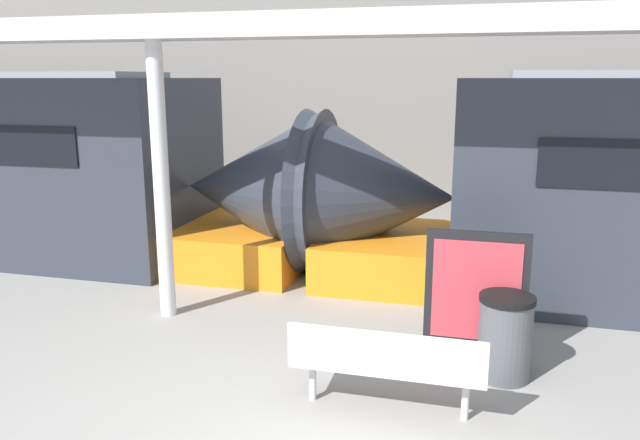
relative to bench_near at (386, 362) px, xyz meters
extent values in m
cube|color=gray|center=(-0.68, 8.53, 1.98)|extent=(56.00, 0.20, 5.00)
cone|color=#2D333D|center=(-0.79, 4.19, 0.79)|extent=(2.37, 2.63, 2.63)
cube|color=orange|center=(-0.56, 4.19, -0.17)|extent=(2.13, 2.46, 0.70)
cone|color=#2D333D|center=(-2.84, 4.19, 0.79)|extent=(2.37, 2.63, 2.63)
cube|color=orange|center=(-3.06, 4.19, -0.17)|extent=(2.13, 2.46, 0.70)
cube|color=silver|center=(0.00, 0.08, -0.08)|extent=(1.83, 0.44, 0.04)
cube|color=silver|center=(0.00, -0.12, 0.14)|extent=(1.83, 0.04, 0.40)
cylinder|color=silver|center=(-0.73, 0.09, -0.31)|extent=(0.07, 0.07, 0.43)
cylinder|color=silver|center=(0.73, 0.08, -0.31)|extent=(0.07, 0.07, 0.43)
cylinder|color=#4C4F54|center=(1.09, 1.04, -0.10)|extent=(0.55, 0.55, 0.85)
cylinder|color=black|center=(1.09, 1.04, 0.36)|extent=(0.57, 0.57, 0.06)
cube|color=black|center=(0.77, 1.42, 0.22)|extent=(1.11, 0.06, 1.48)
cube|color=#B73842|center=(0.77, 1.39, 0.29)|extent=(0.95, 0.01, 1.13)
cylinder|color=silver|center=(-3.22, 1.79, 1.25)|extent=(0.21, 0.21, 3.55)
cube|color=#B7B7BC|center=(-3.22, 1.79, 3.17)|extent=(28.00, 0.60, 0.28)
camera|label=1|loc=(0.77, -5.33, 2.58)|focal=35.00mm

